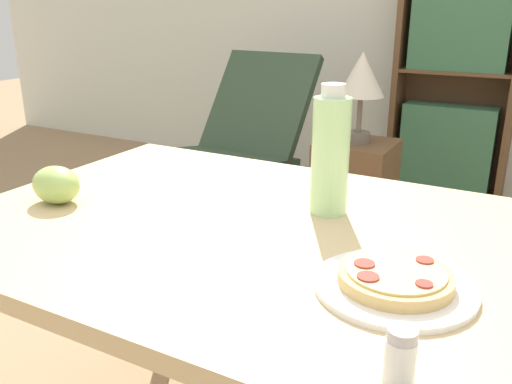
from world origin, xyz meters
The scene contains 9 objects.
dining_table centered at (0.09, -0.09, 0.64)m, with size 1.26×0.83×0.73m.
pizza_on_plate centered at (0.37, -0.21, 0.75)m, with size 0.25×0.25×0.04m.
grape_bunch centered at (-0.38, -0.18, 0.77)m, with size 0.11×0.09×0.08m.
drink_bottle centered at (0.16, 0.05, 0.86)m, with size 0.08×0.08×0.27m.
salt_shaker centered at (0.43, -0.42, 0.77)m, with size 0.04×0.04×0.07m.
lounge_chair_near centered at (-0.92, 1.56, 0.29)m, with size 0.63×0.80×0.88m.
bookshelf centered at (0.02, 2.47, 0.70)m, with size 0.69×0.26×1.52m.
side_table centered at (-0.23, 1.44, 0.27)m, with size 0.34×0.34×0.53m.
table_lamp centered at (-0.23, 1.44, 0.82)m, with size 0.21×0.21×0.41m.
Camera 1 is at (0.54, -0.95, 1.15)m, focal length 38.00 mm.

